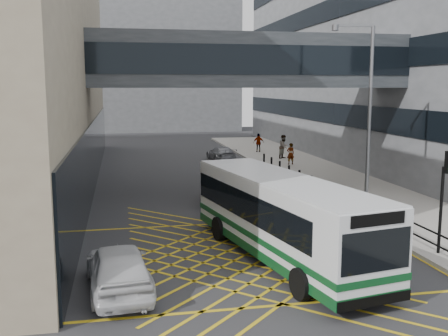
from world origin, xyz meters
TOP-DOWN VIEW (x-y plane):
  - ground at (0.00, 0.00)m, footprint 120.00×120.00m
  - building_far at (-2.00, 60.00)m, footprint 28.00×16.00m
  - skybridge at (3.00, 12.00)m, footprint 20.00×4.10m
  - pavement at (9.00, 15.00)m, footprint 6.00×54.00m
  - box_junction at (0.00, 0.00)m, footprint 12.00×9.00m
  - bus at (1.12, -0.55)m, footprint 4.33×10.69m
  - car_white at (-4.50, -2.62)m, footprint 2.41×4.96m
  - car_dark at (0.71, 8.66)m, footprint 2.13×4.39m
  - car_silver at (3.77, 24.28)m, footprint 2.10×4.21m
  - traffic_light at (6.78, -1.66)m, footprint 0.29×0.44m
  - street_lamp at (7.01, 5.14)m, footprint 1.97×0.70m
  - litter_bin at (7.17, 2.48)m, footprint 0.51×0.51m
  - kerb_railings at (6.15, 1.78)m, footprint 0.05×12.54m
  - bollards at (6.25, 15.00)m, footprint 0.14×10.14m
  - pedestrian_a at (8.40, 20.17)m, footprint 0.68×0.51m
  - pedestrian_b at (8.92, 23.54)m, footprint 1.07×1.05m
  - pedestrian_c at (7.99, 28.14)m, footprint 1.05×0.62m

SIDE VIEW (x-z plane):
  - ground at x=0.00m, z-range 0.00..0.00m
  - box_junction at x=0.00m, z-range 0.00..0.01m
  - pavement at x=9.00m, z-range 0.00..0.16m
  - litter_bin at x=7.17m, z-range 0.16..1.05m
  - bollards at x=6.25m, z-range 0.16..1.06m
  - car_silver at x=3.77m, z-range 0.00..1.26m
  - car_dark at x=0.71m, z-range 0.00..1.32m
  - car_white at x=-4.50m, z-range 0.00..1.53m
  - kerb_railings at x=6.15m, z-range 0.38..1.38m
  - pedestrian_a at x=8.40m, z-range 0.16..1.79m
  - pedestrian_c at x=7.99m, z-range 0.16..1.84m
  - pedestrian_b at x=8.92m, z-range 0.16..2.11m
  - bus at x=1.12m, z-range 0.10..3.03m
  - traffic_light at x=6.78m, z-range 0.72..4.43m
  - street_lamp at x=7.01m, z-range 0.77..9.50m
  - skybridge at x=3.00m, z-range 6.00..9.00m
  - building_far at x=-2.00m, z-range 0.00..18.00m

